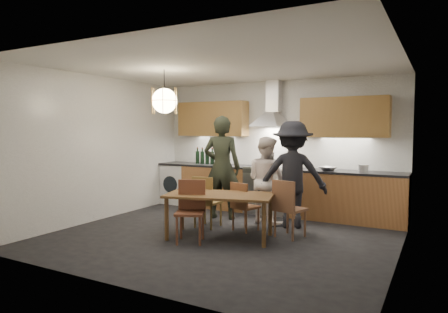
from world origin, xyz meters
The scene contains 17 objects.
ground centered at (0.00, 0.00, 0.00)m, with size 5.00×5.00×0.00m, color black.
room_shell centered at (0.00, 0.00, 1.71)m, with size 5.02×4.52×2.61m.
counter_run centered at (0.02, 1.95, 0.45)m, with size 5.00×0.62×0.90m.
range_stove centered at (0.00, 1.94, 0.44)m, with size 0.90×0.60×0.92m.
wall_fixtures centered at (0.00, 2.07, 1.87)m, with size 4.30×0.54×1.10m.
pendant_lamp centered at (-1.00, -0.10, 2.10)m, with size 0.43×0.43×0.70m.
dining_table centered at (0.02, -0.11, 0.59)m, with size 1.74×1.17×0.67m.
chair_back_left centered at (-0.49, 0.31, 0.50)m, with size 0.40×0.40×0.87m.
chair_back_mid centered at (0.15, 0.41, 0.46)m, with size 0.45×0.45×0.79m.
chair_back_right centered at (0.92, 0.37, 0.51)m, with size 0.49×0.49×0.88m.
chair_front centered at (-0.27, -0.45, 0.51)m, with size 0.54×0.54×0.90m.
person_left centered at (-0.59, 1.07, 0.94)m, with size 0.69×0.45×1.89m, color black.
person_mid centered at (0.26, 1.14, 0.76)m, with size 0.74×0.57×1.52m, color white.
person_right centered at (0.75, 1.08, 0.89)m, with size 1.15×0.66×1.78m, color black.
mixing_bowl centered at (1.15, 1.85, 0.94)m, with size 0.30×0.30×0.07m, color #B5B5B8.
stock_pot centered at (1.75, 1.91, 0.96)m, with size 0.17×0.17×0.12m, color #B2B2B6.
wine_bottles centered at (-1.45, 1.97, 1.07)m, with size 0.57×0.08×0.35m.
Camera 1 is at (2.93, -5.30, 1.65)m, focal length 32.00 mm.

